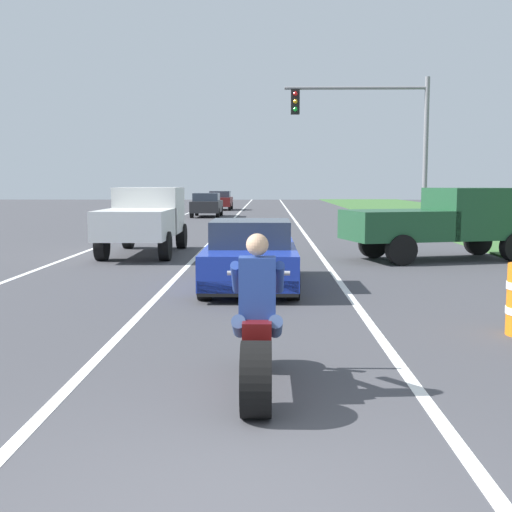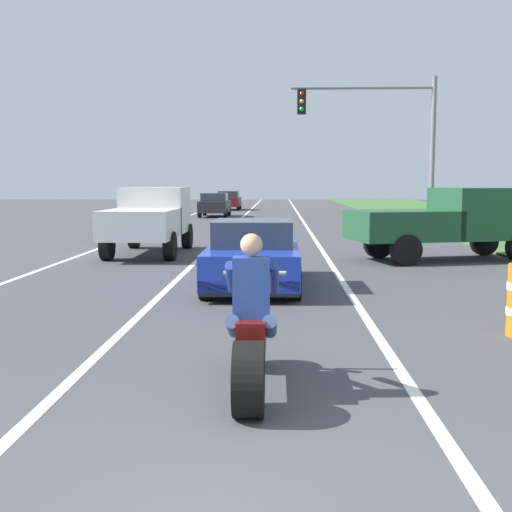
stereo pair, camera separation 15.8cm
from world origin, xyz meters
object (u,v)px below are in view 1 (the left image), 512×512
(pickup_truck_left_lane_white, at_px, (144,217))
(distant_car_further_ahead, at_px, (220,200))
(traffic_light_mast_near, at_px, (380,131))
(distant_car_far_ahead, at_px, (207,205))
(pickup_truck_right_shoulder_dark_green, at_px, (441,220))
(motorcycle_with_rider, at_px, (257,337))
(sports_car_blue, at_px, (251,256))

(pickup_truck_left_lane_white, relative_size, distant_car_further_ahead, 1.20)
(traffic_light_mast_near, xyz_separation_m, distant_car_far_ahead, (-8.04, 16.37, -3.27))
(distant_car_far_ahead, distance_m, distant_car_further_ahead, 10.55)
(distant_car_further_ahead, bearing_deg, traffic_light_mast_near, -73.55)
(pickup_truck_right_shoulder_dark_green, distance_m, traffic_light_mast_near, 7.17)
(motorcycle_with_rider, distance_m, sports_car_blue, 6.80)
(motorcycle_with_rider, height_order, sports_car_blue, motorcycle_with_rider)
(traffic_light_mast_near, bearing_deg, pickup_truck_right_shoulder_dark_green, -84.70)
(pickup_truck_left_lane_white, xyz_separation_m, distant_car_far_ahead, (-0.19, 21.63, -0.33))
(traffic_light_mast_near, relative_size, distant_car_far_ahead, 1.50)
(motorcycle_with_rider, relative_size, sports_car_blue, 0.51)
(sports_car_blue, bearing_deg, distant_car_far_ahead, 97.26)
(pickup_truck_left_lane_white, height_order, distant_car_further_ahead, pickup_truck_left_lane_white)
(motorcycle_with_rider, relative_size, distant_car_far_ahead, 0.55)
(pickup_truck_left_lane_white, bearing_deg, distant_car_far_ahead, 90.51)
(pickup_truck_left_lane_white, xyz_separation_m, traffic_light_mast_near, (7.84, 5.26, 2.94))
(distant_car_far_ahead, relative_size, distant_car_further_ahead, 1.00)
(pickup_truck_left_lane_white, bearing_deg, motorcycle_with_rider, -74.42)
(pickup_truck_right_shoulder_dark_green, bearing_deg, motorcycle_with_rider, -112.88)
(distant_car_further_ahead, bearing_deg, distant_car_far_ahead, -90.50)
(pickup_truck_left_lane_white, relative_size, distant_car_far_ahead, 1.20)
(pickup_truck_right_shoulder_dark_green, height_order, distant_car_further_ahead, pickup_truck_right_shoulder_dark_green)
(pickup_truck_right_shoulder_dark_green, height_order, distant_car_far_ahead, pickup_truck_right_shoulder_dark_green)
(motorcycle_with_rider, relative_size, pickup_truck_left_lane_white, 0.46)
(sports_car_blue, xyz_separation_m, distant_car_further_ahead, (-3.43, 38.19, 0.14))
(sports_car_blue, height_order, distant_car_far_ahead, distant_car_far_ahead)
(traffic_light_mast_near, bearing_deg, sports_car_blue, -111.84)
(distant_car_far_ahead, height_order, distant_car_further_ahead, same)
(sports_car_blue, xyz_separation_m, pickup_truck_right_shoulder_dark_green, (5.12, 4.76, 0.48))
(distant_car_further_ahead, bearing_deg, pickup_truck_right_shoulder_dark_green, -75.65)
(motorcycle_with_rider, distance_m, distant_car_far_ahead, 34.64)
(traffic_light_mast_near, distance_m, distant_car_far_ahead, 18.53)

